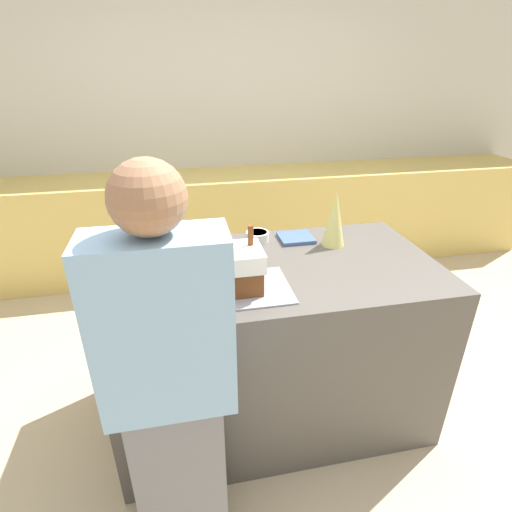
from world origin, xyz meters
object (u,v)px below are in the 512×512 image
Objects in this scene: gingerbread_house at (243,267)px; candy_bowl_near_tray_right at (125,266)px; candy_bowl_far_right at (160,257)px; cookbook at (296,238)px; decorative_tree at (335,219)px; candy_bowl_behind_tray at (222,247)px; candy_bowl_far_left at (258,236)px; person at (171,390)px; baking_tray at (243,289)px.

candy_bowl_near_tray_right is (-0.51, 0.27, -0.08)m from gingerbread_house.
candy_bowl_near_tray_right is 0.18m from candy_bowl_far_right.
cookbook is at bearing 12.83° from candy_bowl_near_tray_right.
candy_bowl_behind_tray is at bearing 178.27° from decorative_tree.
candy_bowl_far_left is 1.05m from person.
person is at bearing -127.78° from cookbook.
person is at bearing -108.91° from candy_bowl_behind_tray.
person reaches higher than baking_tray.
person is at bearing -74.57° from candy_bowl_near_tray_right.
candy_bowl_far_right is at bearing 25.97° from candy_bowl_near_tray_right.
decorative_tree reaches higher than cookbook.
decorative_tree is 2.88× the size of candy_bowl_behind_tray.
candy_bowl_far_left is at bearing 18.63° from candy_bowl_near_tray_right.
person is at bearing -117.70° from candy_bowl_far_left.
decorative_tree reaches higher than gingerbread_house.
decorative_tree is 2.28× the size of candy_bowl_far_right.
candy_bowl_far_right is 0.54m from candy_bowl_far_left.
decorative_tree is (0.55, 0.37, 0.14)m from baking_tray.
candy_bowl_behind_tray is (0.31, 0.04, 0.00)m from candy_bowl_far_right.
person reaches higher than cookbook.
person reaches higher than gingerbread_house.
candy_bowl_far_right is 0.78m from person.
candy_bowl_far_right is 0.74m from cookbook.
baking_tray is 3.16× the size of candy_bowl_far_right.
candy_bowl_far_left is (0.17, 0.50, 0.03)m from baking_tray.
candy_bowl_behind_tray reaches higher than cookbook.
gingerbread_house is at bearing -84.11° from candy_bowl_behind_tray.
cookbook reaches higher than baking_tray.
decorative_tree reaches higher than candy_bowl_near_tray_right.
person reaches higher than candy_bowl_behind_tray.
gingerbread_house is 0.17× the size of person.
candy_bowl_behind_tray is 0.55× the size of cookbook.
candy_bowl_behind_tray is (-0.04, 0.39, 0.02)m from baking_tray.
gingerbread_house reaches higher than candy_bowl_behind_tray.
candy_bowl_behind_tray and candy_bowl_far_left have the same top height.
gingerbread_house is 0.61m from cookbook.
baking_tray is 1.39× the size of decorative_tree.
baking_tray is 4.00× the size of candy_bowl_behind_tray.
candy_bowl_near_tray_right is (-1.06, -0.10, -0.12)m from decorative_tree.
candy_bowl_near_tray_right is at bearing -161.37° from candy_bowl_far_left.
candy_bowl_far_left is 0.08× the size of person.
candy_bowl_far_right is at bearing -172.45° from candy_bowl_behind_tray.
candy_bowl_far_right is at bearing 135.60° from baking_tray.
gingerbread_house reaches higher than candy_bowl_far_left.
candy_bowl_behind_tray reaches higher than candy_bowl_far_right.
candy_bowl_far_right is (-0.35, 0.34, -0.08)m from gingerbread_house.
baking_tray is 0.10m from gingerbread_house.
decorative_tree is 1.59× the size of cookbook.
candy_bowl_behind_tray is at bearing 7.55° from candy_bowl_far_right.
candy_bowl_near_tray_right is at bearing 152.27° from baking_tray.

